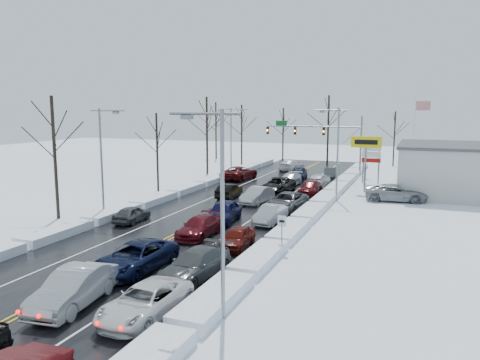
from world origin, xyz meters
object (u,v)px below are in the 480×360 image
at_px(traffic_signal_mast, 323,134).
at_px(flagpole, 415,132).
at_px(tires_plus_sign, 366,146).
at_px(oncoming_car_0, 229,198).

distance_m(traffic_signal_mast, flagpole, 11.90).
xyz_separation_m(traffic_signal_mast, flagpole, (11.72, 2.01, 0.45)).
height_order(tires_plus_sign, oncoming_car_0, tires_plus_sign).
relative_size(flagpole, oncoming_car_0, 2.29).
bearing_deg(flagpole, traffic_signal_mast, -170.27).
relative_size(traffic_signal_mast, flagpole, 1.33).
distance_m(traffic_signal_mast, tires_plus_sign, 13.92).
bearing_deg(oncoming_car_0, flagpole, -129.82).
bearing_deg(tires_plus_sign, flagpole, 71.56).
height_order(tires_plus_sign, flagpole, flagpole).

